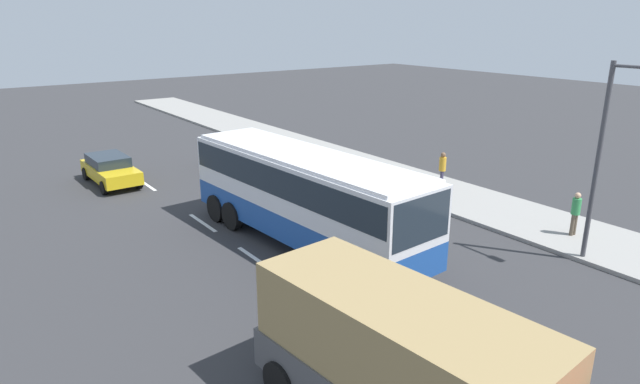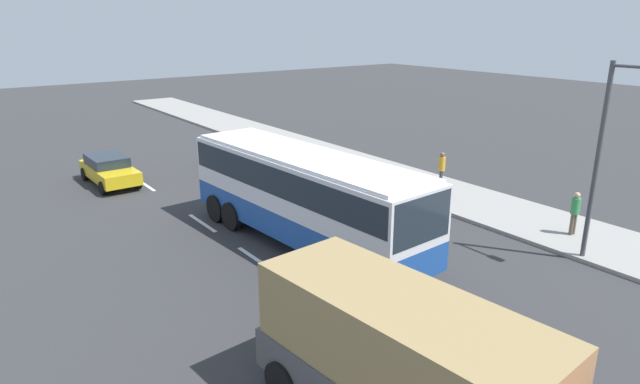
% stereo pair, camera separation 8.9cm
% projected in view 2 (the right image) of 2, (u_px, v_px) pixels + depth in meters
% --- Properties ---
extents(ground_plane, '(120.00, 120.00, 0.00)m').
position_uv_depth(ground_plane, '(334.00, 253.00, 19.04)').
color(ground_plane, '#333335').
extents(sidewalk_curb, '(80.00, 4.00, 0.15)m').
position_uv_depth(sidewalk_curb, '(482.00, 205.00, 23.63)').
color(sidewalk_curb, gray).
rests_on(sidewalk_curb, ground_plane).
extents(lane_centreline, '(28.64, 0.16, 0.01)m').
position_uv_depth(lane_centreline, '(223.00, 237.00, 20.41)').
color(lane_centreline, white).
rests_on(lane_centreline, ground_plane).
extents(coach_bus, '(10.82, 3.31, 3.38)m').
position_uv_depth(coach_bus, '(304.00, 189.00, 19.11)').
color(coach_bus, '#1E4C9E').
rests_on(coach_bus, ground_plane).
extents(car_silver_hatch, '(4.66, 2.04, 1.40)m').
position_uv_depth(car_silver_hatch, '(239.00, 154.00, 29.63)').
color(car_silver_hatch, silver).
rests_on(car_silver_hatch, ground_plane).
extents(car_yellow_taxi, '(4.35, 1.92, 1.40)m').
position_uv_depth(car_yellow_taxi, '(109.00, 169.00, 26.74)').
color(car_yellow_taxi, gold).
rests_on(car_yellow_taxi, ground_plane).
extents(pedestrian_near_curb, '(0.32, 0.32, 1.65)m').
position_uv_depth(pedestrian_near_curb, '(575.00, 210.00, 19.97)').
color(pedestrian_near_curb, brown).
rests_on(pedestrian_near_curb, sidewalk_curb).
extents(pedestrian_at_crossing, '(0.32, 0.32, 1.75)m').
position_uv_depth(pedestrian_at_crossing, '(442.00, 167.00, 25.46)').
color(pedestrian_at_crossing, '#38334C').
rests_on(pedestrian_at_crossing, sidewalk_curb).
extents(street_lamp, '(1.92, 0.24, 6.46)m').
position_uv_depth(street_lamp, '(606.00, 148.00, 17.14)').
color(street_lamp, '#47474C').
rests_on(street_lamp, sidewalk_curb).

